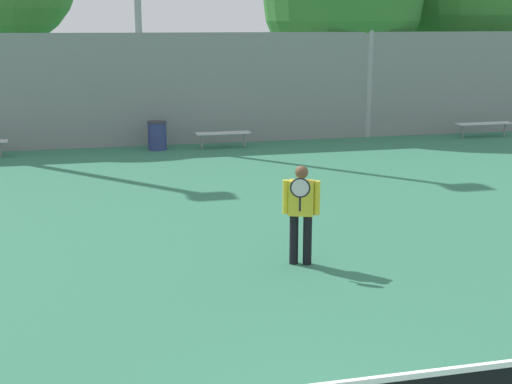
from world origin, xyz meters
name	(u,v)px	position (x,y,z in m)	size (l,w,h in m)	color
tennis_player	(301,209)	(0.87, 5.63, 0.91)	(0.56, 0.49, 1.60)	black
bench_courtside_near	(223,134)	(1.75, 16.51, 0.43)	(1.66, 0.40, 0.48)	silver
bench_by_gate	(484,124)	(10.63, 16.51, 0.44)	(1.94, 0.40, 0.48)	silver
trash_bin	(157,136)	(-0.24, 16.65, 0.43)	(0.58, 0.58, 0.86)	navy
back_fence	(161,90)	(0.00, 17.47, 1.72)	(30.78, 0.06, 3.45)	gray
tree_dark_dense	(343,0)	(6.79, 20.00, 4.51)	(5.64, 5.64, 7.34)	brown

